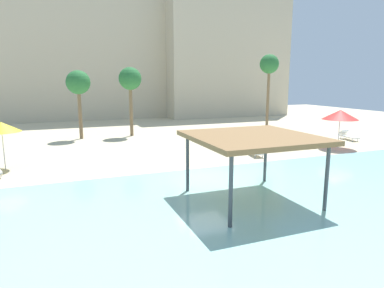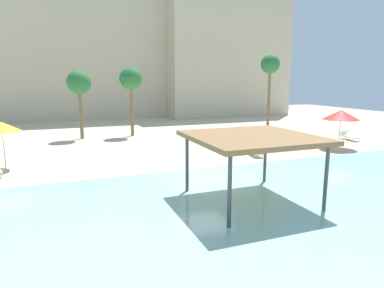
{
  "view_description": "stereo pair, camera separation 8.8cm",
  "coord_description": "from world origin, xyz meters",
  "px_view_note": "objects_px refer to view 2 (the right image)",
  "views": [
    {
      "loc": [
        -6.36,
        -14.48,
        4.65
      ],
      "look_at": [
        0.11,
        2.0,
        1.3
      ],
      "focal_mm": 31.19,
      "sensor_mm": 36.0,
      "label": 1
    },
    {
      "loc": [
        -6.28,
        -14.51,
        4.65
      ],
      "look_at": [
        0.11,
        2.0,
        1.3
      ],
      "focal_mm": 31.19,
      "sensor_mm": 36.0,
      "label": 2
    }
  ],
  "objects_px": {
    "palm_tree_0": "(131,80)",
    "beach_umbrella_yellow_0": "(2,127)",
    "lounge_chair_3": "(349,136)",
    "palm_tree_2": "(270,66)",
    "beach_umbrella_red_1": "(341,115)",
    "lounge_chair_0": "(254,150)",
    "palm_tree_3": "(79,84)",
    "shade_pavilion": "(252,139)"
  },
  "relations": [
    {
      "from": "beach_umbrella_red_1",
      "to": "palm_tree_3",
      "type": "bearing_deg",
      "value": 147.47
    },
    {
      "from": "shade_pavilion",
      "to": "beach_umbrella_red_1",
      "type": "xyz_separation_m",
      "value": [
        11.36,
        6.96,
        -0.12
      ]
    },
    {
      "from": "palm_tree_0",
      "to": "palm_tree_3",
      "type": "distance_m",
      "value": 4.16
    },
    {
      "from": "shade_pavilion",
      "to": "palm_tree_2",
      "type": "bearing_deg",
      "value": 54.48
    },
    {
      "from": "lounge_chair_3",
      "to": "palm_tree_2",
      "type": "relative_size",
      "value": 0.27
    },
    {
      "from": "shade_pavilion",
      "to": "palm_tree_0",
      "type": "relative_size",
      "value": 0.78
    },
    {
      "from": "beach_umbrella_yellow_0",
      "to": "beach_umbrella_red_1",
      "type": "xyz_separation_m",
      "value": [
        21.09,
        -2.09,
        0.08
      ]
    },
    {
      "from": "beach_umbrella_red_1",
      "to": "palm_tree_2",
      "type": "distance_m",
      "value": 11.86
    },
    {
      "from": "beach_umbrella_yellow_0",
      "to": "palm_tree_2",
      "type": "bearing_deg",
      "value": 21.77
    },
    {
      "from": "beach_umbrella_yellow_0",
      "to": "lounge_chair_3",
      "type": "xyz_separation_m",
      "value": [
        24.39,
        0.18,
        -1.94
      ]
    },
    {
      "from": "palm_tree_0",
      "to": "beach_umbrella_yellow_0",
      "type": "bearing_deg",
      "value": -135.17
    },
    {
      "from": "beach_umbrella_yellow_0",
      "to": "palm_tree_2",
      "type": "height_order",
      "value": "palm_tree_2"
    },
    {
      "from": "palm_tree_0",
      "to": "palm_tree_3",
      "type": "relative_size",
      "value": 1.06
    },
    {
      "from": "beach_umbrella_yellow_0",
      "to": "palm_tree_3",
      "type": "height_order",
      "value": "palm_tree_3"
    },
    {
      "from": "lounge_chair_0",
      "to": "lounge_chair_3",
      "type": "relative_size",
      "value": 1.0
    },
    {
      "from": "beach_umbrella_yellow_0",
      "to": "lounge_chair_0",
      "type": "distance_m",
      "value": 14.56
    },
    {
      "from": "beach_umbrella_yellow_0",
      "to": "beach_umbrella_red_1",
      "type": "bearing_deg",
      "value": -5.66
    },
    {
      "from": "shade_pavilion",
      "to": "palm_tree_0",
      "type": "xyz_separation_m",
      "value": [
        -1.17,
        17.57,
        2.26
      ]
    },
    {
      "from": "lounge_chair_3",
      "to": "palm_tree_3",
      "type": "bearing_deg",
      "value": -101.99
    },
    {
      "from": "palm_tree_0",
      "to": "palm_tree_2",
      "type": "distance_m",
      "value": 14.16
    },
    {
      "from": "beach_umbrella_red_1",
      "to": "lounge_chair_3",
      "type": "bearing_deg",
      "value": 34.6
    },
    {
      "from": "shade_pavilion",
      "to": "lounge_chair_0",
      "type": "xyz_separation_m",
      "value": [
        4.57,
        7.15,
        -2.14
      ]
    },
    {
      "from": "lounge_chair_0",
      "to": "palm_tree_2",
      "type": "relative_size",
      "value": 0.27
    },
    {
      "from": "palm_tree_2",
      "to": "palm_tree_3",
      "type": "height_order",
      "value": "palm_tree_2"
    },
    {
      "from": "beach_umbrella_yellow_0",
      "to": "shade_pavilion",
      "type": "bearing_deg",
      "value": -42.93
    },
    {
      "from": "palm_tree_0",
      "to": "palm_tree_3",
      "type": "bearing_deg",
      "value": 179.61
    },
    {
      "from": "beach_umbrella_red_1",
      "to": "lounge_chair_3",
      "type": "distance_m",
      "value": 4.48
    },
    {
      "from": "palm_tree_0",
      "to": "palm_tree_2",
      "type": "xyz_separation_m",
      "value": [
        14.08,
        0.53,
        1.39
      ]
    },
    {
      "from": "shade_pavilion",
      "to": "beach_umbrella_red_1",
      "type": "distance_m",
      "value": 13.33
    },
    {
      "from": "shade_pavilion",
      "to": "lounge_chair_0",
      "type": "relative_size",
      "value": 2.31
    },
    {
      "from": "shade_pavilion",
      "to": "lounge_chair_0",
      "type": "bearing_deg",
      "value": 57.44
    },
    {
      "from": "beach_umbrella_red_1",
      "to": "palm_tree_3",
      "type": "distance_m",
      "value": 19.89
    },
    {
      "from": "lounge_chair_3",
      "to": "beach_umbrella_yellow_0",
      "type": "bearing_deg",
      "value": -78.84
    },
    {
      "from": "shade_pavilion",
      "to": "palm_tree_2",
      "type": "height_order",
      "value": "palm_tree_2"
    },
    {
      "from": "lounge_chair_3",
      "to": "palm_tree_0",
      "type": "bearing_deg",
      "value": -107.05
    },
    {
      "from": "beach_umbrella_red_1",
      "to": "lounge_chair_0",
      "type": "xyz_separation_m",
      "value": [
        -6.79,
        0.19,
        -2.01
      ]
    },
    {
      "from": "shade_pavilion",
      "to": "beach_umbrella_yellow_0",
      "type": "relative_size",
      "value": 1.79
    },
    {
      "from": "lounge_chair_3",
      "to": "palm_tree_3",
      "type": "xyz_separation_m",
      "value": [
        -19.97,
        8.36,
        4.11
      ]
    },
    {
      "from": "palm_tree_3",
      "to": "palm_tree_2",
      "type": "bearing_deg",
      "value": 1.58
    },
    {
      "from": "lounge_chair_3",
      "to": "palm_tree_3",
      "type": "height_order",
      "value": "palm_tree_3"
    },
    {
      "from": "lounge_chair_0",
      "to": "palm_tree_3",
      "type": "bearing_deg",
      "value": -126.19
    },
    {
      "from": "palm_tree_0",
      "to": "beach_umbrella_red_1",
      "type": "bearing_deg",
      "value": -40.25
    }
  ]
}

